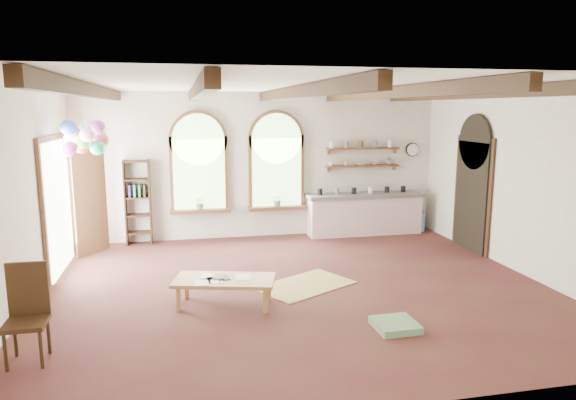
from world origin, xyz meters
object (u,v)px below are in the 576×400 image
object	(u,v)px
side_chair	(28,334)
balloon_cluster	(86,138)
coffee_table	(225,282)
kitchen_counter	(364,213)

from	to	relation	value
side_chair	balloon_cluster	size ratio (longest dim) A/B	0.97
coffee_table	balloon_cluster	bearing A→B (deg)	131.86
kitchen_counter	balloon_cluster	world-z (taller)	balloon_cluster
kitchen_counter	balloon_cluster	size ratio (longest dim) A/B	2.31
coffee_table	balloon_cluster	xyz separation A→B (m)	(-2.19, 2.44, 1.97)
coffee_table	side_chair	bearing A→B (deg)	-152.30
kitchen_counter	coffee_table	bearing A→B (deg)	-133.21
side_chair	balloon_cluster	world-z (taller)	balloon_cluster
kitchen_counter	side_chair	xyz separation A→B (m)	(-5.86, -4.97, -0.15)
kitchen_counter	balloon_cluster	bearing A→B (deg)	-167.12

